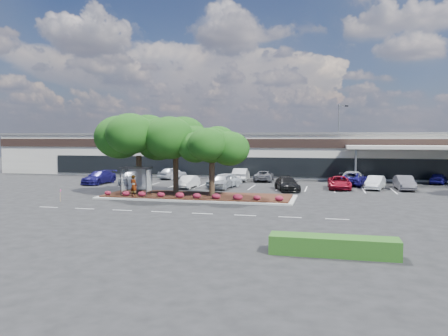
% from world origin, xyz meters
% --- Properties ---
extents(ground, '(160.00, 160.00, 0.00)m').
position_xyz_m(ground, '(0.00, 0.00, 0.00)').
color(ground, black).
rests_on(ground, ground).
extents(retail_store, '(80.40, 25.20, 6.25)m').
position_xyz_m(retail_store, '(0.06, 33.91, 3.15)').
color(retail_store, beige).
rests_on(retail_store, ground).
extents(landscape_island, '(18.00, 6.00, 0.26)m').
position_xyz_m(landscape_island, '(-2.00, 4.00, 0.12)').
color(landscape_island, '#A1A19C').
rests_on(landscape_island, ground).
extents(lane_markings, '(33.12, 20.06, 0.01)m').
position_xyz_m(lane_markings, '(-0.14, 10.42, 0.01)').
color(lane_markings, silver).
rests_on(lane_markings, ground).
extents(shrub_row, '(17.00, 0.80, 0.50)m').
position_xyz_m(shrub_row, '(-2.00, 1.90, 0.51)').
color(shrub_row, maroon).
rests_on(shrub_row, landscape_island).
extents(bus_shelter, '(2.75, 1.55, 2.59)m').
position_xyz_m(bus_shelter, '(-7.50, 2.95, 2.31)').
color(bus_shelter, black).
rests_on(bus_shelter, landscape_island).
extents(island_tree_west, '(7.20, 7.20, 7.89)m').
position_xyz_m(island_tree_west, '(-8.00, 4.50, 4.21)').
color(island_tree_west, '#0E3A0F').
rests_on(island_tree_west, landscape_island).
extents(island_tree_mid, '(6.60, 6.60, 7.32)m').
position_xyz_m(island_tree_mid, '(-4.50, 5.20, 3.92)').
color(island_tree_mid, '#0E3A0F').
rests_on(island_tree_mid, landscape_island).
extents(island_tree_east, '(5.80, 5.80, 6.50)m').
position_xyz_m(island_tree_east, '(-0.50, 3.70, 3.51)').
color(island_tree_east, '#0E3A0F').
rests_on(island_tree_east, landscape_island).
extents(hedge_south_east, '(6.00, 1.30, 0.90)m').
position_xyz_m(hedge_south_east, '(10.00, -13.50, 0.45)').
color(hedge_south_east, '#1B4514').
rests_on(hedge_south_east, ground).
extents(conifer_north_west, '(4.40, 4.40, 10.00)m').
position_xyz_m(conifer_north_west, '(-30.00, 46.00, 5.00)').
color(conifer_north_west, '#0E3A0F').
rests_on(conifer_north_west, ground).
extents(person_waiting, '(0.82, 0.66, 1.95)m').
position_xyz_m(person_waiting, '(-7.28, 1.70, 1.24)').
color(person_waiting, '#594C47').
rests_on(person_waiting, landscape_island).
extents(light_pole, '(1.43, 0.53, 9.88)m').
position_xyz_m(light_pole, '(11.20, 24.74, 4.38)').
color(light_pole, '#A1A19C').
rests_on(light_pole, ground).
extents(survey_stake, '(0.08, 0.14, 1.05)m').
position_xyz_m(survey_stake, '(-12.93, -1.00, 0.68)').
color(survey_stake, '#A97F58').
rests_on(survey_stake, ground).
extents(car_0, '(2.52, 5.51, 1.56)m').
position_xyz_m(car_0, '(-17.05, 13.00, 0.78)').
color(car_0, '#171359').
rests_on(car_0, ground).
extents(car_1, '(2.46, 4.92, 1.61)m').
position_xyz_m(car_1, '(-13.29, 13.81, 0.81)').
color(car_1, '#A9ADB6').
rests_on(car_1, ground).
extents(car_2, '(1.72, 4.13, 1.33)m').
position_xyz_m(car_2, '(-5.30, 11.47, 0.66)').
color(car_2, white).
rests_on(car_2, ground).
extents(car_3, '(2.10, 4.69, 1.57)m').
position_xyz_m(car_3, '(-1.47, 11.57, 0.78)').
color(car_3, '#A2A6AD').
rests_on(car_3, ground).
extents(car_4, '(3.74, 5.21, 1.65)m').
position_xyz_m(car_4, '(-1.47, 12.60, 0.82)').
color(car_4, silver).
rests_on(car_4, ground).
extents(car_5, '(3.43, 5.31, 1.43)m').
position_xyz_m(car_5, '(5.63, 11.24, 0.72)').
color(car_5, black).
rests_on(car_5, ground).
extents(car_6, '(2.51, 5.13, 1.40)m').
position_xyz_m(car_6, '(11.00, 14.03, 0.70)').
color(car_6, maroon).
rests_on(car_6, ground).
extents(car_7, '(2.63, 4.66, 1.45)m').
position_xyz_m(car_7, '(14.76, 14.68, 0.73)').
color(car_7, silver).
rests_on(car_7, ground).
extents(car_8, '(1.80, 4.70, 1.53)m').
position_xyz_m(car_8, '(17.73, 14.86, 0.76)').
color(car_8, '#535159').
rests_on(car_8, ground).
extents(car_9, '(2.53, 4.70, 1.52)m').
position_xyz_m(car_9, '(-10.75, 21.50, 0.76)').
color(car_9, navy).
rests_on(car_9, ground).
extents(car_10, '(3.17, 5.02, 1.59)m').
position_xyz_m(car_10, '(-10.57, 20.88, 0.80)').
color(car_10, silver).
rests_on(car_10, ground).
extents(car_11, '(2.12, 5.10, 1.64)m').
position_xyz_m(car_11, '(-1.05, 20.31, 0.82)').
color(car_11, silver).
rests_on(car_11, ground).
extents(car_12, '(1.82, 4.23, 1.36)m').
position_xyz_m(car_12, '(-1.18, 20.59, 0.68)').
color(car_12, silver).
rests_on(car_12, ground).
extents(car_13, '(2.48, 4.98, 1.36)m').
position_xyz_m(car_13, '(1.87, 20.69, 0.68)').
color(car_13, slate).
rests_on(car_13, ground).
extents(car_15, '(3.70, 5.90, 1.59)m').
position_xyz_m(car_15, '(12.75, 19.57, 0.80)').
color(car_15, '#9C9FA6').
rests_on(car_15, ground).
extents(car_16, '(3.83, 5.86, 1.50)m').
position_xyz_m(car_16, '(12.75, 18.09, 0.75)').
color(car_16, navy).
rests_on(car_16, ground).
extents(car_17, '(2.91, 4.32, 1.37)m').
position_xyz_m(car_17, '(22.68, 21.99, 0.68)').
color(car_17, '#100D56').
rests_on(car_17, ground).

